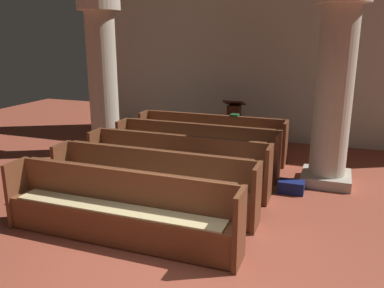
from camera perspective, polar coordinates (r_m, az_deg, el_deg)
The scene contains 12 objects.
ground_plane at distance 4.69m, azimuth -2.81°, elevation -17.38°, with size 19.20×19.20×0.00m, color #9E4733.
back_wall at distance 9.83m, azimuth 11.31°, elevation 13.42°, with size 10.00×0.16×4.50m, color beige.
pew_row_0 at distance 8.42m, azimuth 2.68°, elevation 1.18°, with size 3.16×0.47×0.90m.
pew_row_1 at distance 7.54m, azimuth 0.50°, elevation -0.48°, with size 3.16×0.46×0.90m.
pew_row_2 at distance 6.69m, azimuth -2.25°, elevation -2.57°, with size 3.16×0.46×0.90m.
pew_row_3 at distance 5.87m, azimuth -5.79°, elevation -5.25°, with size 3.16×0.47×0.90m.
pew_row_4 at distance 5.10m, azimuth -10.50°, elevation -8.73°, with size 3.16×0.46×0.90m.
pillar_aisle_side at distance 7.09m, azimuth 19.71°, elevation 7.94°, with size 0.89×0.89×3.32m.
pillar_far_side at distance 8.86m, azimuth -12.68°, elevation 9.77°, with size 0.89×0.89×3.32m.
lectern at distance 9.46m, azimuth 5.97°, elevation 2.56°, with size 0.48×0.45×1.08m.
hymn_book at distance 8.38m, azimuth 6.11°, elevation 4.14°, with size 0.17×0.19×0.04m, color #194723.
kneeler_box_navy at distance 6.84m, azimuth 13.98°, elevation -5.96°, with size 0.42×0.25×0.21m, color navy.
Camera 1 is at (1.56, -3.62, 2.54)m, focal length 37.30 mm.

